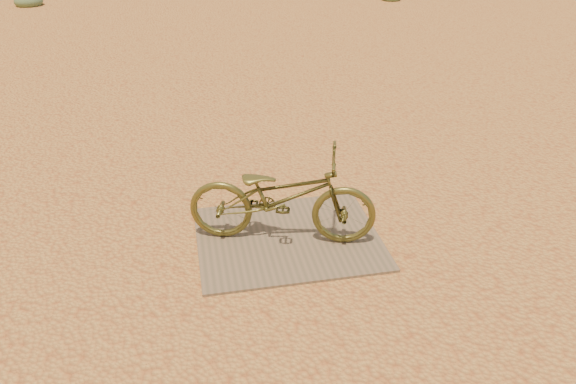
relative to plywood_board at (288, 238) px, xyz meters
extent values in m
plane|color=tan|center=(-0.06, -0.09, -0.01)|extent=(120.00, 120.00, 0.00)
cube|color=brown|center=(0.00, 0.00, 0.00)|extent=(1.48, 1.22, 0.02)
imported|color=#504E21|center=(-0.05, -0.01, 0.40)|extent=(1.57, 0.91, 0.78)
ellipsoid|color=#60774E|center=(4.61, 9.95, -0.01)|extent=(0.49, 0.49, 0.27)
ellipsoid|color=#60774E|center=(-4.09, 11.01, -0.01)|extent=(0.65, 0.65, 0.36)
camera|label=1|loc=(-0.76, -3.78, 2.57)|focal=35.00mm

